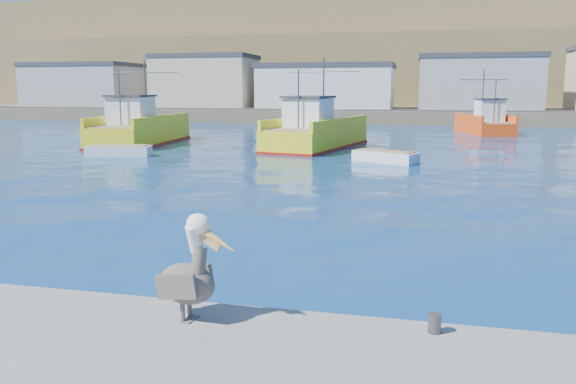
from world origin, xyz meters
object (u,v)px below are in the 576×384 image
(skiff_mid, at_px, (385,158))
(pelican, at_px, (189,275))
(trawler_yellow_b, at_px, (316,133))
(boat_orange, at_px, (485,123))
(skiff_left, at_px, (119,152))
(trawler_yellow_a, at_px, (140,130))

(skiff_mid, height_order, pelican, pelican)
(trawler_yellow_b, bearing_deg, pelican, -83.28)
(boat_orange, relative_size, skiff_left, 2.21)
(trawler_yellow_a, bearing_deg, trawler_yellow_b, 0.40)
(skiff_left, height_order, pelican, pelican)
(trawler_yellow_a, distance_m, boat_orange, 32.26)
(pelican, bearing_deg, trawler_yellow_b, 96.72)
(pelican, bearing_deg, boat_orange, 78.88)
(skiff_left, xyz_separation_m, skiff_mid, (16.72, 0.69, -0.01))
(trawler_yellow_a, height_order, trawler_yellow_b, trawler_yellow_a)
(skiff_left, relative_size, skiff_mid, 1.04)
(trawler_yellow_a, xyz_separation_m, skiff_left, (2.63, -7.87, -0.80))
(skiff_left, relative_size, pelican, 2.35)
(boat_orange, distance_m, skiff_mid, 25.53)
(pelican, bearing_deg, trawler_yellow_a, 118.86)
(boat_orange, bearing_deg, trawler_yellow_a, -148.13)
(trawler_yellow_b, height_order, skiff_mid, trawler_yellow_b)
(skiff_mid, distance_m, pelican, 25.06)
(skiff_mid, bearing_deg, trawler_yellow_b, 126.70)
(skiff_left, xyz_separation_m, pelican, (15.10, -24.29, 0.98))
(boat_orange, distance_m, pelican, 50.14)
(trawler_yellow_b, xyz_separation_m, boat_orange, (13.47, 16.94, -0.01))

